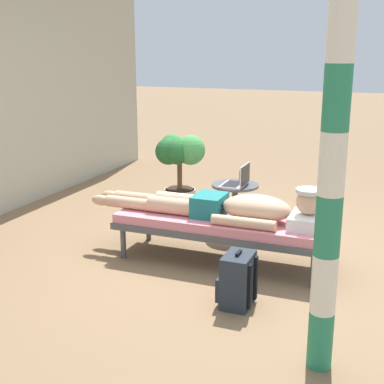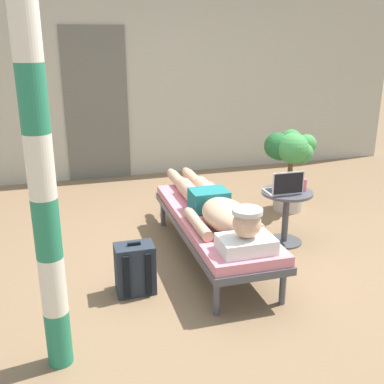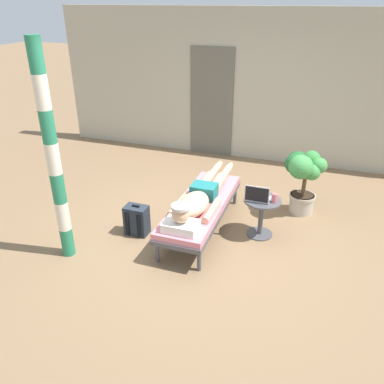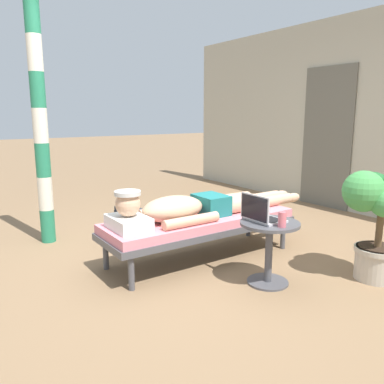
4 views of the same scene
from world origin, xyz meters
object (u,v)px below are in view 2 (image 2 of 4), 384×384
(backpack, at_px, (135,269))
(lounge_chair, at_px, (213,223))
(potted_plant, at_px, (289,158))
(drink_glass, at_px, (303,185))
(person_reclining, at_px, (216,207))
(side_table, at_px, (286,208))
(laptop, at_px, (284,188))
(porch_post, at_px, (40,167))

(backpack, bearing_deg, lounge_chair, 26.46)
(backpack, height_order, potted_plant, potted_plant)
(lounge_chair, relative_size, drink_glass, 16.24)
(person_reclining, bearing_deg, lounge_chair, 90.00)
(side_table, bearing_deg, lounge_chair, -170.94)
(person_reclining, xyz_separation_m, laptop, (0.72, 0.15, 0.06))
(laptop, height_order, drink_glass, laptop)
(lounge_chair, xyz_separation_m, drink_glass, (0.93, 0.10, 0.24))
(lounge_chair, distance_m, side_table, 0.79)
(laptop, relative_size, potted_plant, 0.33)
(lounge_chair, height_order, side_table, side_table)
(lounge_chair, relative_size, porch_post, 0.77)
(side_table, distance_m, backpack, 1.63)
(laptop, xyz_separation_m, backpack, (-1.48, -0.45, -0.39))
(porch_post, bearing_deg, laptop, 29.12)
(person_reclining, distance_m, backpack, 0.88)
(potted_plant, height_order, porch_post, porch_post)
(backpack, xyz_separation_m, porch_post, (-0.59, -0.70, 1.06))
(backpack, bearing_deg, side_table, 18.11)
(lounge_chair, height_order, potted_plant, potted_plant)
(backpack, distance_m, potted_plant, 2.39)
(potted_plant, bearing_deg, porch_post, -141.94)
(backpack, bearing_deg, laptop, 17.00)
(side_table, height_order, backpack, side_table)
(lounge_chair, distance_m, drink_glass, 0.96)
(person_reclining, bearing_deg, potted_plant, 39.71)
(side_table, relative_size, drink_glass, 4.42)
(person_reclining, height_order, porch_post, porch_post)
(person_reclining, xyz_separation_m, porch_post, (-1.35, -1.00, 0.73))
(lounge_chair, xyz_separation_m, porch_post, (-1.35, -1.08, 0.91))
(laptop, relative_size, backpack, 0.73)
(lounge_chair, bearing_deg, laptop, 5.78)
(side_table, bearing_deg, person_reclining, -165.37)
(porch_post, bearing_deg, potted_plant, 38.06)
(side_table, bearing_deg, porch_post, -150.51)
(laptop, bearing_deg, lounge_chair, -174.22)
(side_table, relative_size, porch_post, 0.21)
(drink_glass, distance_m, porch_post, 2.65)
(laptop, bearing_deg, person_reclining, -168.06)
(person_reclining, relative_size, porch_post, 0.87)
(lounge_chair, bearing_deg, side_table, 9.06)
(porch_post, bearing_deg, side_table, 29.49)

